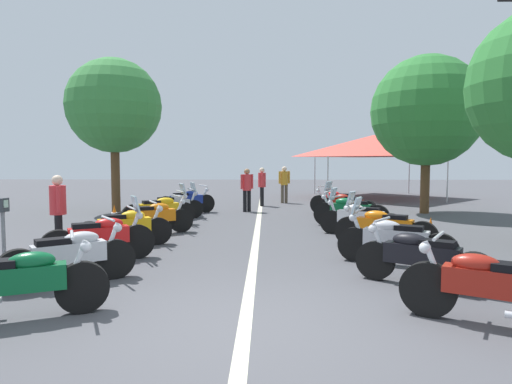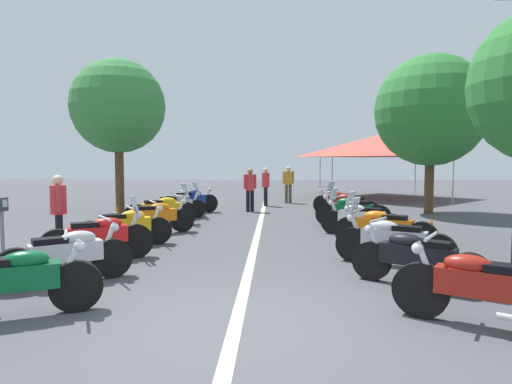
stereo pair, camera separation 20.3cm
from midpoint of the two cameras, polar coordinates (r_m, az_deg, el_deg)
ground_plane at (r=5.24m, az=-1.55°, el=-17.01°), size 80.00×80.00×0.00m
lane_centre_stripe at (r=11.21m, az=0.65°, el=-5.63°), size 24.29×0.16×0.01m
motorcycle_left_row_0 at (r=6.04m, az=-28.09°, el=-10.08°), size 1.06×1.96×1.00m
motorcycle_left_row_1 at (r=7.37m, az=-22.33°, el=-7.45°), size 1.29×1.71×0.99m
motorcycle_left_row_2 at (r=8.79m, az=-18.84°, el=-5.42°), size 1.13×1.86×1.22m
motorcycle_left_row_3 at (r=10.12m, az=-15.85°, el=-4.28°), size 1.10×1.90×0.99m
motorcycle_left_row_4 at (r=11.65m, az=-12.49°, el=-3.12°), size 1.20×1.94×0.99m
motorcycle_left_row_5 at (r=13.06m, az=-11.54°, el=-2.24°), size 1.17×1.94×1.23m
motorcycle_left_row_6 at (r=14.57m, az=-9.85°, el=-1.66°), size 1.11×1.88×1.19m
motorcycle_left_row_7 at (r=15.98m, az=-8.11°, el=-1.12°), size 1.37×1.88×1.01m
motorcycle_right_row_0 at (r=5.71m, az=28.07°, el=-10.82°), size 1.15×1.83×1.01m
motorcycle_right_row_1 at (r=7.09m, az=20.66°, el=-7.90°), size 1.27×1.76×0.99m
motorcycle_right_row_2 at (r=8.37m, az=17.73°, el=-5.90°), size 1.11×1.96×1.21m
motorcycle_right_row_3 at (r=9.89m, az=16.53°, el=-4.36°), size 1.19×1.99×1.21m
motorcycle_right_row_4 at (r=11.43m, az=13.71°, el=-3.25°), size 1.11×1.93×1.19m
motorcycle_right_row_5 at (r=12.87m, az=12.63°, el=-2.39°), size 1.08×2.02×1.02m
motorcycle_right_row_6 at (r=14.44m, az=12.18°, el=-1.67°), size 1.34×1.72×1.22m
motorcycle_right_row_7 at (r=15.74m, az=11.14°, el=-1.24°), size 1.18×1.85×1.01m
parking_meter at (r=8.21m, az=-29.23°, el=-3.37°), size 0.19×0.14×1.29m
traffic_cone_0 at (r=10.84m, az=22.09°, el=-4.71°), size 0.36×0.36×0.61m
traffic_cone_1 at (r=13.67m, az=-17.02°, el=-2.84°), size 0.36×0.36×0.61m
traffic_cone_2 at (r=10.29m, az=-23.52°, el=-5.21°), size 0.36×0.36×0.61m
bystander_0 at (r=16.40m, az=-0.42°, el=0.69°), size 0.33×0.46×1.60m
bystander_1 at (r=18.46m, az=1.56°, el=1.07°), size 0.53×0.32×1.61m
bystander_2 at (r=19.82m, az=4.47°, el=1.33°), size 0.32×0.51×1.64m
bystander_3 at (r=9.95m, az=-23.50°, el=-1.81°), size 0.47×0.32×1.59m
roadside_tree_0 at (r=17.36m, az=-16.97°, el=10.45°), size 3.44×3.44×5.62m
roadside_tree_1 at (r=17.08m, az=21.89°, el=9.66°), size 3.91×3.91×5.61m
event_tent at (r=23.43m, az=15.75°, el=5.73°), size 5.96×5.96×3.20m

